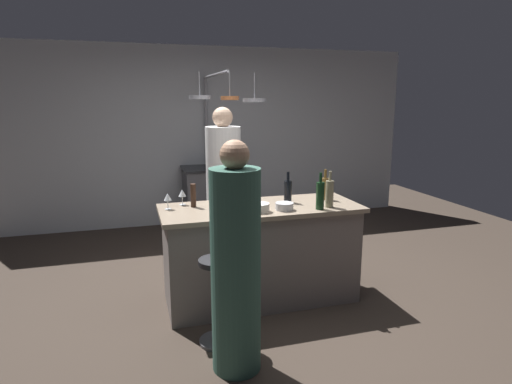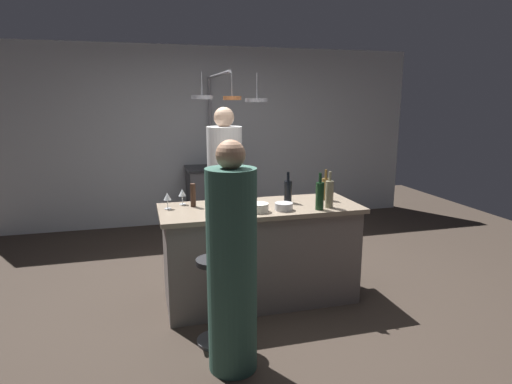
{
  "view_description": "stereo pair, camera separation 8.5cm",
  "coord_description": "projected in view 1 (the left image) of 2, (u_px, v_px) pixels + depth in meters",
  "views": [
    {
      "loc": [
        -1.11,
        -3.59,
        1.84
      ],
      "look_at": [
        0.0,
        0.15,
        1.0
      ],
      "focal_mm": 30.18,
      "sensor_mm": 36.0,
      "label": 1
    },
    {
      "loc": [
        -1.03,
        -3.62,
        1.84
      ],
      "look_at": [
        0.0,
        0.15,
        1.0
      ],
      "focal_mm": 30.18,
      "sensor_mm": 36.0,
      "label": 2
    }
  ],
  "objects": [
    {
      "name": "wine_glass_by_chef",
      "position": [
        182.0,
        194.0,
        3.89
      ],
      "size": [
        0.07,
        0.07,
        0.15
      ],
      "color": "silver",
      "rests_on": "kitchen_island"
    },
    {
      "name": "back_wall",
      "position": [
        205.0,
        136.0,
        6.46
      ],
      "size": [
        6.4,
        0.16,
        2.6
      ],
      "primitive_type": "cube",
      "color": "#B2B7BC",
      "rests_on": "ground_plane"
    },
    {
      "name": "guest_left",
      "position": [
        236.0,
        268.0,
        2.87
      ],
      "size": [
        0.34,
        0.34,
        1.6
      ],
      "color": "#33594C",
      "rests_on": "ground_plane"
    },
    {
      "name": "pepper_mill",
      "position": [
        193.0,
        195.0,
        3.82
      ],
      "size": [
        0.05,
        0.05,
        0.21
      ],
      "primitive_type": "cylinder",
      "color": "#382319",
      "rests_on": "kitchen_island"
    },
    {
      "name": "overhead_pot_rack",
      "position": [
        221.0,
        114.0,
        5.46
      ],
      "size": [
        0.91,
        1.47,
        2.17
      ],
      "color": "gray",
      "rests_on": "ground_plane"
    },
    {
      "name": "mixing_bowl_steel",
      "position": [
        284.0,
        206.0,
        3.74
      ],
      "size": [
        0.16,
        0.16,
        0.06
      ],
      "primitive_type": "cylinder",
      "color": "#B7B7BC",
      "rests_on": "kitchen_island"
    },
    {
      "name": "wine_bottle_amber",
      "position": [
        325.0,
        188.0,
        4.12
      ],
      "size": [
        0.07,
        0.07,
        0.29
      ],
      "color": "brown",
      "rests_on": "kitchen_island"
    },
    {
      "name": "kitchen_island",
      "position": [
        261.0,
        253.0,
        3.97
      ],
      "size": [
        1.8,
        0.72,
        0.9
      ],
      "color": "slate",
      "rests_on": "ground_plane"
    },
    {
      "name": "mixing_bowl_ceramic",
      "position": [
        260.0,
        208.0,
        3.67
      ],
      "size": [
        0.17,
        0.17,
        0.07
      ],
      "primitive_type": "cylinder",
      "color": "silver",
      "rests_on": "kitchen_island"
    },
    {
      "name": "wine_glass_near_right_guest",
      "position": [
        168.0,
        198.0,
        3.74
      ],
      "size": [
        0.07,
        0.07,
        0.15
      ],
      "color": "silver",
      "rests_on": "kitchen_island"
    },
    {
      "name": "wine_bottle_red",
      "position": [
        320.0,
        195.0,
        3.74
      ],
      "size": [
        0.07,
        0.07,
        0.32
      ],
      "color": "#143319",
      "rests_on": "kitchen_island"
    },
    {
      "name": "ground_plane",
      "position": [
        260.0,
        298.0,
        4.06
      ],
      "size": [
        9.0,
        9.0,
        0.0
      ],
      "primitive_type": "plane",
      "color": "#382D26"
    },
    {
      "name": "bar_stool_left",
      "position": [
        217.0,
        297.0,
        3.25
      ],
      "size": [
        0.28,
        0.28,
        0.68
      ],
      "color": "#4C4C51",
      "rests_on": "ground_plane"
    },
    {
      "name": "chef",
      "position": [
        224.0,
        196.0,
        4.66
      ],
      "size": [
        0.37,
        0.37,
        1.77
      ],
      "color": "white",
      "rests_on": "ground_plane"
    },
    {
      "name": "stove_range",
      "position": [
        211.0,
        197.0,
        6.26
      ],
      "size": [
        0.8,
        0.64,
        0.89
      ],
      "color": "#47474C",
      "rests_on": "ground_plane"
    },
    {
      "name": "wine_bottle_white",
      "position": [
        330.0,
        193.0,
        3.82
      ],
      "size": [
        0.07,
        0.07,
        0.32
      ],
      "color": "gray",
      "rests_on": "kitchen_island"
    },
    {
      "name": "cutting_board",
      "position": [
        241.0,
        204.0,
        3.91
      ],
      "size": [
        0.32,
        0.22,
        0.02
      ],
      "primitive_type": "cube",
      "color": "#997047",
      "rests_on": "kitchen_island"
    },
    {
      "name": "wine_bottle_dark",
      "position": [
        288.0,
        191.0,
        4.0
      ],
      "size": [
        0.07,
        0.07,
        0.29
      ],
      "color": "black",
      "rests_on": "kitchen_island"
    },
    {
      "name": "wine_glass_near_left_guest",
      "position": [
        240.0,
        200.0,
        3.63
      ],
      "size": [
        0.07,
        0.07,
        0.15
      ],
      "color": "silver",
      "rests_on": "kitchen_island"
    }
  ]
}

